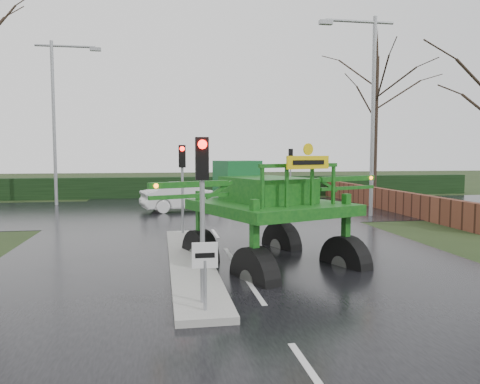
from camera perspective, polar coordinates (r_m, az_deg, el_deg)
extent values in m
plane|color=black|center=(11.02, 1.88, -12.17)|extent=(140.00, 140.00, 0.00)
cube|color=black|center=(20.69, -3.70, -4.19)|extent=(14.00, 80.00, 0.02)
cube|color=black|center=(26.61, -5.05, -2.21)|extent=(80.00, 12.00, 0.02)
cube|color=gray|center=(13.72, -6.07, -8.44)|extent=(1.20, 10.00, 0.16)
cube|color=black|center=(34.49, -6.14, 0.60)|extent=(44.00, 0.90, 1.50)
cube|color=#592D1E|center=(29.32, 15.85, -0.56)|extent=(0.40, 20.00, 1.20)
cylinder|color=gray|center=(9.23, -4.28, -11.34)|extent=(0.07, 0.07, 1.00)
cube|color=silver|center=(9.08, -4.30, -7.70)|extent=(0.50, 0.04, 0.50)
cube|color=black|center=(9.06, -4.29, -7.72)|extent=(0.38, 0.01, 0.10)
cylinder|color=gray|center=(9.48, -4.61, -4.10)|extent=(0.10, 0.10, 3.50)
cube|color=black|center=(9.37, -4.66, 4.09)|extent=(0.26, 0.22, 0.85)
sphere|color=#FF0C07|center=(9.24, -4.60, 5.82)|extent=(0.18, 0.18, 0.18)
cylinder|color=gray|center=(17.91, -7.03, 0.03)|extent=(0.10, 0.10, 3.50)
cube|color=black|center=(17.85, -7.07, 4.35)|extent=(0.26, 0.22, 0.85)
sphere|color=#FF0C07|center=(17.72, -7.06, 5.25)|extent=(0.18, 0.18, 0.18)
cylinder|color=gray|center=(31.57, 6.17, 2.04)|extent=(0.10, 0.10, 3.50)
cube|color=black|center=(31.53, 6.19, 4.49)|extent=(0.26, 0.22, 0.85)
sphere|color=#FF0C07|center=(31.66, 6.13, 5.00)|extent=(0.18, 0.18, 0.18)
cylinder|color=gray|center=(24.80, 15.89, 8.69)|extent=(0.20, 0.20, 10.00)
cylinder|color=gray|center=(25.25, 14.40, 19.48)|extent=(3.52, 0.14, 0.14)
cube|color=gray|center=(24.59, 10.42, 19.67)|extent=(0.65, 0.30, 0.20)
cylinder|color=gray|center=(31.05, -21.74, 7.69)|extent=(0.20, 0.20, 10.00)
cylinder|color=gray|center=(31.52, -20.52, 16.31)|extent=(3.52, 0.14, 0.14)
cube|color=gray|center=(31.23, -17.21, 16.28)|extent=(0.65, 0.30, 0.20)
cylinder|color=black|center=(34.84, 16.19, 7.48)|extent=(0.32, 0.32, 10.00)
cone|color=black|center=(35.61, 16.41, 16.84)|extent=(0.24, 0.24, 2.50)
cylinder|color=black|center=(12.44, -8.20, -6.18)|extent=(1.07, 1.78, 1.72)
cylinder|color=#595B56|center=(12.44, -8.20, -6.18)|extent=(0.69, 0.75, 0.60)
cube|color=#0B4211|center=(12.28, -8.26, -1.25)|extent=(0.25, 0.25, 1.98)
cylinder|color=black|center=(13.91, 3.68, -4.98)|extent=(1.07, 1.78, 1.72)
cylinder|color=#595B56|center=(13.91, 3.68, -4.98)|extent=(0.69, 0.75, 0.60)
cube|color=#0B4211|center=(13.77, 3.70, -0.57)|extent=(0.25, 0.25, 1.98)
cylinder|color=black|center=(9.72, -0.98, -9.21)|extent=(1.07, 1.78, 1.72)
cylinder|color=#595B56|center=(9.72, -0.98, -9.21)|extent=(0.69, 0.75, 0.60)
cube|color=#0B4211|center=(9.52, -0.99, -2.92)|extent=(0.25, 0.25, 1.98)
cylinder|color=black|center=(11.55, 12.54, -7.09)|extent=(1.07, 1.78, 1.72)
cylinder|color=#595B56|center=(11.55, 12.54, -7.09)|extent=(0.69, 0.75, 0.60)
cube|color=#0B4211|center=(11.38, 12.63, -1.78)|extent=(0.25, 0.25, 1.98)
cube|color=#0B4211|center=(11.59, 1.79, 1.22)|extent=(4.87, 5.16, 0.30)
cube|color=#0B4211|center=(11.71, 1.34, 3.58)|extent=(2.70, 3.09, 0.77)
cube|color=#135327|center=(13.20, -2.68, 5.01)|extent=(1.58, 1.43, 1.12)
cube|color=#0B4211|center=(10.45, 5.94, 7.67)|extent=(2.44, 1.04, 0.10)
cube|color=#0B4211|center=(10.01, -10.50, 5.03)|extent=(2.14, 0.96, 0.15)
sphere|color=orange|center=(9.64, -15.62, 4.96)|extent=(0.12, 0.12, 0.12)
cube|color=#0B4211|center=(13.02, 12.91, 4.90)|extent=(2.14, 0.96, 0.15)
sphere|color=orange|center=(13.63, 16.04, 4.82)|extent=(0.12, 0.12, 0.12)
cube|color=#E0BF0B|center=(10.19, 7.13, 8.22)|extent=(1.30, 0.55, 0.34)
cube|color=black|center=(10.19, 7.13, 8.22)|extent=(0.96, 0.38, 0.12)
cylinder|color=#E0BF0B|center=(10.21, 7.15, 10.15)|extent=(0.30, 0.15, 0.31)
imported|color=silver|center=(26.30, -6.67, -2.32)|extent=(5.10, 2.78, 1.59)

